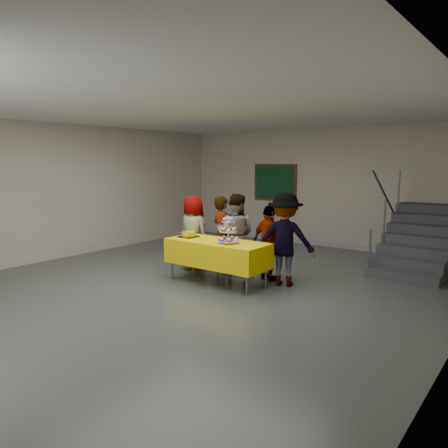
# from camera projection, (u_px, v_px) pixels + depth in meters

# --- Properties ---
(room_shell) EXTENTS (10.00, 10.04, 3.02)m
(room_shell) POSITION_uv_depth(u_px,v_px,m) (191.00, 164.00, 7.15)
(room_shell) COLOR #4C514C
(room_shell) RESTS_ON ground
(bake_table) EXTENTS (1.88, 0.78, 0.77)m
(bake_table) POSITION_uv_depth(u_px,v_px,m) (217.00, 253.00, 7.77)
(bake_table) COLOR #595960
(bake_table) RESTS_ON ground
(cupcake_stand) EXTENTS (0.38, 0.38, 0.44)m
(cupcake_stand) POSITION_uv_depth(u_px,v_px,m) (228.00, 233.00, 7.52)
(cupcake_stand) COLOR silver
(cupcake_stand) RESTS_ON bake_table
(bear_cake) EXTENTS (0.32, 0.36, 0.12)m
(bear_cake) POSITION_uv_depth(u_px,v_px,m) (189.00, 234.00, 8.13)
(bear_cake) COLOR black
(bear_cake) RESTS_ON bake_table
(schoolchild_a) EXTENTS (0.79, 0.57, 1.49)m
(schoolchild_a) POSITION_uv_depth(u_px,v_px,m) (193.00, 233.00, 8.78)
(schoolchild_a) COLOR slate
(schoolchild_a) RESTS_ON ground
(schoolchild_b) EXTENTS (0.65, 0.55, 1.50)m
(schoolchild_b) POSITION_uv_depth(u_px,v_px,m) (222.00, 234.00, 8.59)
(schoolchild_b) COLOR slate
(schoolchild_b) RESTS_ON ground
(schoolchild_c) EXTENTS (0.92, 0.82, 1.56)m
(schoolchild_c) POSITION_uv_depth(u_px,v_px,m) (235.00, 234.00, 8.40)
(schoolchild_c) COLOR slate
(schoolchild_c) RESTS_ON ground
(schoolchild_d) EXTENTS (0.88, 0.55, 1.39)m
(schoolchild_d) POSITION_uv_depth(u_px,v_px,m) (269.00, 243.00, 7.94)
(schoolchild_d) COLOR slate
(schoolchild_d) RESTS_ON ground
(schoolchild_e) EXTENTS (1.20, 0.95, 1.64)m
(schoolchild_e) POSITION_uv_depth(u_px,v_px,m) (285.00, 239.00, 7.63)
(schoolchild_e) COLOR slate
(schoolchild_e) RESTS_ON ground
(staircase) EXTENTS (1.30, 2.40, 2.04)m
(staircase) POSITION_uv_depth(u_px,v_px,m) (422.00, 244.00, 9.01)
(staircase) COLOR #424447
(staircase) RESTS_ON ground
(noticeboard) EXTENTS (1.30, 0.05, 1.00)m
(noticeboard) POSITION_uv_depth(u_px,v_px,m) (275.00, 182.00, 11.92)
(noticeboard) COLOR #472B16
(noticeboard) RESTS_ON ground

